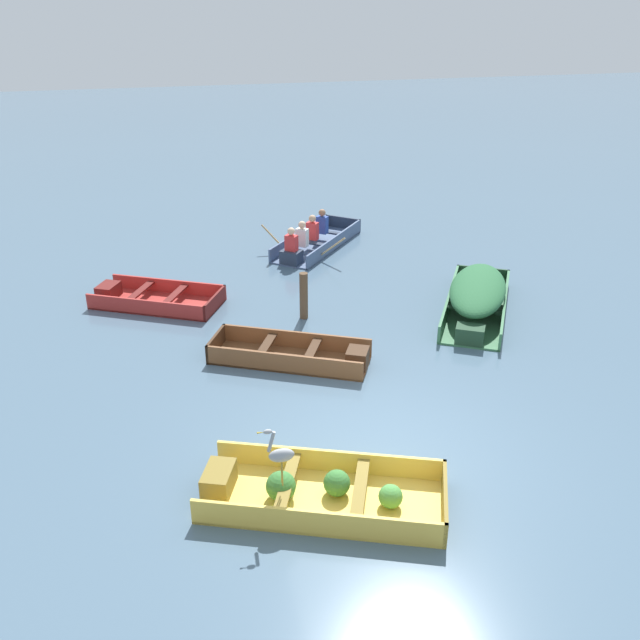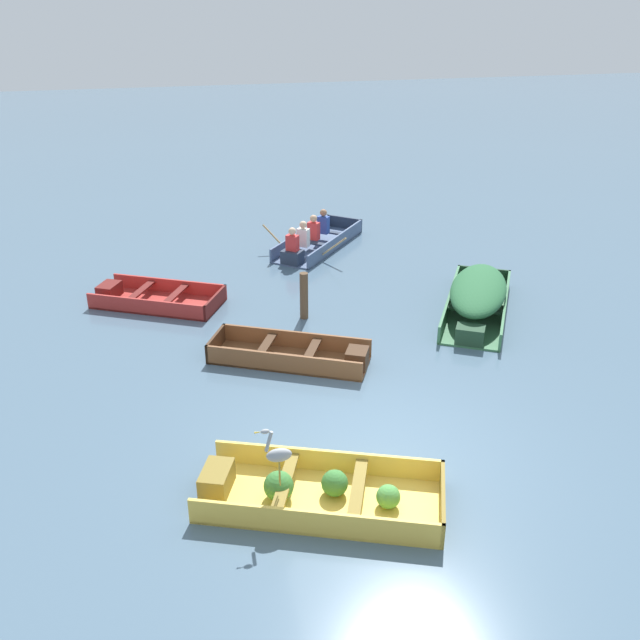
# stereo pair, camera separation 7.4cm
# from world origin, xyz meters

# --- Properties ---
(ground_plane) EXTENTS (80.00, 80.00, 0.00)m
(ground_plane) POSITION_xyz_m (0.00, 0.00, 0.00)
(ground_plane) COLOR slate
(dinghy_yellow_foreground) EXTENTS (3.39, 2.34, 0.43)m
(dinghy_yellow_foreground) POSITION_xyz_m (-1.09, -0.93, 0.15)
(dinghy_yellow_foreground) COLOR #E5BC47
(dinghy_yellow_foreground) RESTS_ON ground
(skiff_wooden_brown_near_moored) EXTENTS (2.93, 2.07, 0.36)m
(skiff_wooden_brown_near_moored) POSITION_xyz_m (-0.57, 2.81, 0.13)
(skiff_wooden_brown_near_moored) COLOR brown
(skiff_wooden_brown_near_moored) RESTS_ON ground
(skiff_green_mid_moored) EXTENTS (2.62, 3.45, 0.73)m
(skiff_green_mid_moored) POSITION_xyz_m (3.39, 4.00, 0.42)
(skiff_green_mid_moored) COLOR #387047
(skiff_green_mid_moored) RESTS_ON ground
(skiff_red_far_moored) EXTENTS (2.85, 2.22, 0.34)m
(skiff_red_far_moored) POSITION_xyz_m (-3.02, 5.95, 0.12)
(skiff_red_far_moored) COLOR #AD2D28
(skiff_red_far_moored) RESTS_ON ground
(rowboat_slate_blue_with_crew) EXTENTS (2.82, 3.09, 0.91)m
(rowboat_slate_blue_with_crew) POSITION_xyz_m (0.98, 8.41, 0.24)
(rowboat_slate_blue_with_crew) COLOR #475B7F
(rowboat_slate_blue_with_crew) RESTS_ON ground
(heron_on_dinghy) EXTENTS (0.45, 0.14, 0.84)m
(heron_on_dinghy) POSITION_xyz_m (-1.55, -1.03, 0.90)
(heron_on_dinghy) COLOR olive
(heron_on_dinghy) RESTS_ON dinghy_yellow_foreground
(mooring_post) EXTENTS (0.17, 0.17, 0.96)m
(mooring_post) POSITION_xyz_m (-0.07, 4.56, 0.48)
(mooring_post) COLOR brown
(mooring_post) RESTS_ON ground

